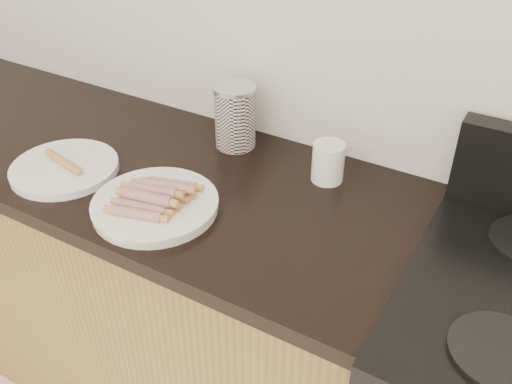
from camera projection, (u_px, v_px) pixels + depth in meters
The scene contains 10 objects.
wall_back at pixel (316, 0), 1.36m from camera, with size 4.00×0.04×2.60m, color silver.
cabinet_base at pixel (74, 253), 1.93m from camera, with size 2.20×0.59×0.86m, color olive.
counter_slab at pixel (46, 136), 1.67m from camera, with size 2.20×0.62×0.04m, color black.
burner_near_left at pixel (501, 352), 0.98m from camera, with size 0.18×0.18×0.01m, color black.
main_plate at pixel (155, 206), 1.33m from camera, with size 0.29×0.29×0.02m, color silver.
side_plate at pixel (65, 168), 1.47m from camera, with size 0.27×0.27×0.02m, color white.
hotdog_pile at pixel (154, 196), 1.32m from camera, with size 0.12×0.19×0.05m.
plain_sausages at pixel (63, 161), 1.46m from camera, with size 0.14×0.05×0.02m.
canister at pixel (235, 116), 1.54m from camera, with size 0.11×0.11×0.18m.
mug at pixel (328, 162), 1.42m from camera, with size 0.08×0.08×0.10m, color silver.
Camera 1 is at (0.57, 0.73, 1.70)m, focal length 40.00 mm.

